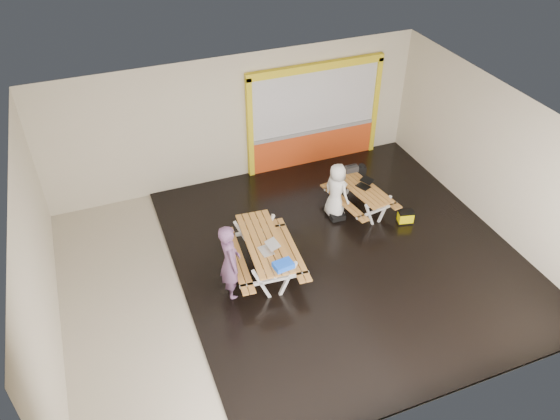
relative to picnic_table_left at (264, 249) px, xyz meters
name	(u,v)px	position (x,y,z in m)	size (l,w,h in m)	color
room	(296,205)	(0.66, -0.15, 1.09)	(10.02, 8.02, 3.52)	beige
deck	(345,254)	(1.91, -0.15, -0.63)	(7.50, 7.98, 0.05)	black
kiosk	(314,117)	(2.86, 3.78, 0.78)	(3.88, 0.16, 3.00)	#D94819
picnic_table_left	(264,249)	(0.00, 0.00, 0.00)	(1.64, 2.28, 0.87)	#BB7D35
picnic_table_right	(361,192)	(3.02, 1.25, -0.10)	(1.48, 1.97, 0.72)	#BB7D35
person_left	(230,262)	(-0.87, -0.39, 0.25)	(0.66, 0.43, 1.80)	#634165
person_right	(336,191)	(2.35, 1.27, 0.10)	(0.72, 0.47, 1.46)	white
laptop_left	(268,248)	(-0.01, -0.30, 0.26)	(0.42, 0.39, 0.17)	silver
laptop_right	(365,184)	(3.11, 1.25, 0.12)	(0.47, 0.45, 0.16)	black
blue_pouch	(283,265)	(0.09, -0.89, 0.26)	(0.39, 0.28, 0.12)	blue
toolbox	(351,169)	(3.11, 1.96, 0.15)	(0.35, 0.18, 0.20)	black
backpack	(361,172)	(3.39, 1.93, 0.01)	(0.27, 0.19, 0.41)	black
dark_case	(337,216)	(2.32, 1.07, -0.54)	(0.36, 0.27, 0.13)	black
fluke_bag	(405,217)	(3.81, 0.33, -0.45)	(0.42, 0.33, 0.33)	black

